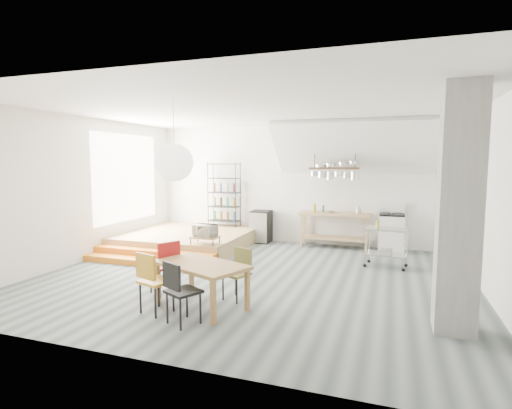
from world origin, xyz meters
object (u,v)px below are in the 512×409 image
at_px(dining_table, 201,268).
at_px(mini_fridge, 261,226).
at_px(stove, 391,232).
at_px(rolling_cart, 386,242).

xyz_separation_m(dining_table, mini_fridge, (-0.68, 4.99, -0.17)).
xyz_separation_m(stove, rolling_cart, (-0.10, -1.59, 0.06)).
bearing_deg(dining_table, rolling_cart, 74.45).
relative_size(rolling_cart, mini_fridge, 1.02).
bearing_deg(rolling_cart, mini_fridge, 162.22).
bearing_deg(dining_table, mini_fridge, 120.25).
bearing_deg(rolling_cart, dining_table, -119.47).
relative_size(stove, rolling_cart, 1.31).
relative_size(dining_table, rolling_cart, 1.82).
bearing_deg(stove, rolling_cart, -93.59).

